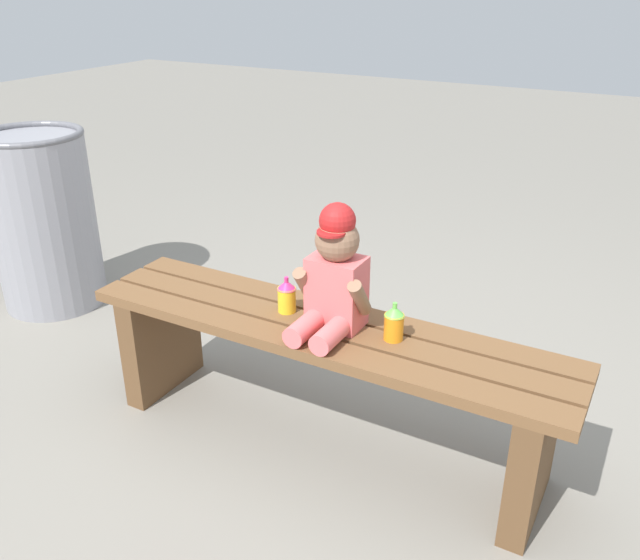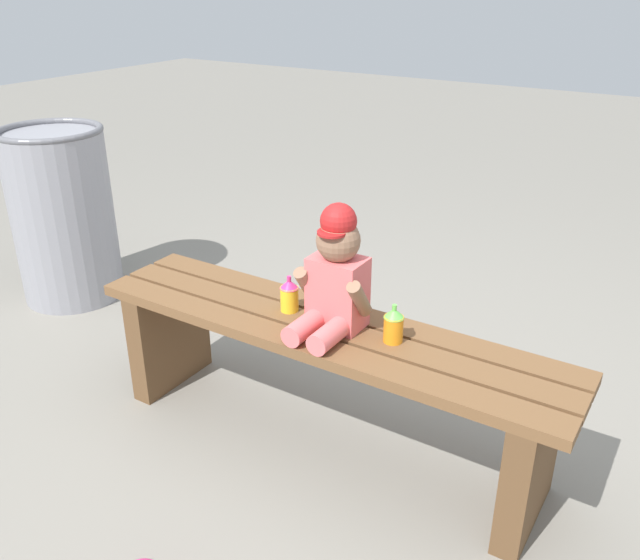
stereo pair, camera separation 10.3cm
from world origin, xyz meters
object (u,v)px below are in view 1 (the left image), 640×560
at_px(park_bench, 322,363).
at_px(child_figure, 334,276).
at_px(sippy_cup_right, 394,322).
at_px(trash_bin, 44,220).
at_px(sippy_cup_left, 287,295).

relative_size(park_bench, child_figure, 4.03).
distance_m(sippy_cup_right, trash_bin, 1.92).
relative_size(child_figure, sippy_cup_right, 3.26).
bearing_deg(sippy_cup_right, sippy_cup_left, 180.00).
distance_m(sippy_cup_left, trash_bin, 1.55).
bearing_deg(sippy_cup_left, park_bench, -8.56).
relative_size(sippy_cup_left, sippy_cup_right, 1.00).
bearing_deg(park_bench, sippy_cup_left, 171.44).
bearing_deg(sippy_cup_right, trash_bin, 171.28).
distance_m(park_bench, child_figure, 0.32).
distance_m(child_figure, sippy_cup_left, 0.22).
bearing_deg(sippy_cup_left, trash_bin, 169.14).
bearing_deg(sippy_cup_right, child_figure, -174.72).
bearing_deg(child_figure, sippy_cup_left, 174.35).
xyz_separation_m(park_bench, sippy_cup_right, (0.24, 0.02, 0.20)).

